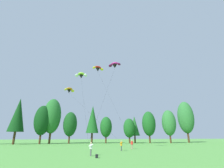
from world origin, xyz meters
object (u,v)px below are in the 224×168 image
at_px(kite_flyer_mid, 121,145).
at_px(parafoil_kite_mid_orange, 69,90).
at_px(kite_flyer_near, 91,148).
at_px(backpack, 97,156).
at_px(parafoil_kite_high_magenta, 115,65).
at_px(parafoil_kite_low_lime_white, 81,75).
at_px(kite_flyer_far, 132,144).
at_px(parafoil_kite_far_red_yellow, 98,69).

height_order(kite_flyer_mid, parafoil_kite_mid_orange, parafoil_kite_mid_orange).
distance_m(kite_flyer_near, kite_flyer_mid, 8.41).
distance_m(kite_flyer_mid, backpack, 9.84).
relative_size(parafoil_kite_high_magenta, parafoil_kite_low_lime_white, 0.73).
bearing_deg(parafoil_kite_low_lime_white, kite_flyer_near, -83.60).
distance_m(kite_flyer_far, parafoil_kite_high_magenta, 16.63).
height_order(kite_flyer_far, parafoil_kite_high_magenta, parafoil_kite_high_magenta).
distance_m(parafoil_kite_high_magenta, parafoil_kite_far_red_yellow, 11.16).
height_order(kite_flyer_far, parafoil_kite_far_red_yellow, parafoil_kite_far_red_yellow).
height_order(kite_flyer_near, parafoil_kite_high_magenta, parafoil_kite_high_magenta).
distance_m(kite_flyer_far, parafoil_kite_low_lime_white, 23.86).
xyz_separation_m(parafoil_kite_mid_orange, parafoil_kite_low_lime_white, (3.19, -2.68, 3.80)).
bearing_deg(backpack, parafoil_kite_mid_orange, -1.02).
height_order(kite_flyer_near, kite_flyer_mid, same).
xyz_separation_m(parafoil_kite_low_lime_white, backpack, (2.98, -23.45, -18.72)).
bearing_deg(parafoil_kite_low_lime_white, backpack, -82.75).
bearing_deg(kite_flyer_mid, kite_flyer_far, 50.63).
distance_m(kite_flyer_near, backpack, 2.37).
distance_m(kite_flyer_near, parafoil_kite_mid_orange, 28.38).
relative_size(kite_flyer_near, parafoil_kite_far_red_yellow, 0.08).
bearing_deg(kite_flyer_mid, parafoil_kite_far_red_yellow, 104.72).
distance_m(kite_flyer_far, backpack, 14.54).
xyz_separation_m(parafoil_kite_far_red_yellow, parafoil_kite_low_lime_white, (-4.55, 2.09, -1.54)).
bearing_deg(parafoil_kite_low_lime_white, parafoil_kite_mid_orange, 139.96).
xyz_separation_m(kite_flyer_near, kite_flyer_far, (8.56, 9.99, -0.01)).
distance_m(parafoil_kite_far_red_yellow, backpack, 29.49).
relative_size(kite_flyer_mid, parafoil_kite_low_lime_white, 0.08).
xyz_separation_m(kite_flyer_near, kite_flyer_mid, (5.55, 6.32, 0.00)).
distance_m(parafoil_kite_high_magenta, parafoil_kite_mid_orange, 18.50).
bearing_deg(kite_flyer_mid, parafoil_kite_high_magenta, 102.91).
relative_size(parafoil_kite_high_magenta, backpack, 40.51).
xyz_separation_m(parafoil_kite_far_red_yellow, backpack, (-1.57, -21.37, -20.26)).
height_order(parafoil_kite_far_red_yellow, parafoil_kite_low_lime_white, parafoil_kite_far_red_yellow).
distance_m(kite_flyer_mid, parafoil_kite_low_lime_white, 24.67).
height_order(kite_flyer_mid, backpack, kite_flyer_mid).
height_order(parafoil_kite_far_red_yellow, backpack, parafoil_kite_far_red_yellow).
relative_size(kite_flyer_near, parafoil_kite_mid_orange, 0.09).
height_order(kite_flyer_near, parafoil_kite_mid_orange, parafoil_kite_mid_orange).
distance_m(kite_flyer_far, parafoil_kite_mid_orange, 24.40).
bearing_deg(kite_flyer_far, kite_flyer_mid, -129.37).
bearing_deg(backpack, parafoil_kite_far_red_yellow, -18.51).
bearing_deg(kite_flyer_mid, parafoil_kite_mid_orange, 122.21).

